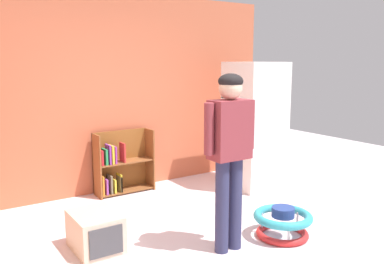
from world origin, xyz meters
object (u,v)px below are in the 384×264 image
refrigerator (255,125)px  baby_walker (283,222)px  bookshelf (119,166)px  standing_person (230,145)px  pet_carrier (96,232)px

refrigerator → baby_walker: bearing=-122.1°
bookshelf → standing_person: standing_person is taller
refrigerator → pet_carrier: (-2.65, -0.70, -0.71)m
baby_walker → standing_person: bearing=172.6°
bookshelf → standing_person: 2.30m
bookshelf → refrigerator: bearing=-24.2°
standing_person → refrigerator: bearing=41.7°
baby_walker → pet_carrier: 1.88m
bookshelf → baby_walker: 2.43m
refrigerator → pet_carrier: size_ratio=3.22×
baby_walker → pet_carrier: size_ratio=1.09×
refrigerator → pet_carrier: refrigerator is taller
bookshelf → pet_carrier: 1.75m
refrigerator → baby_walker: refrigerator is taller
refrigerator → bookshelf: 1.98m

